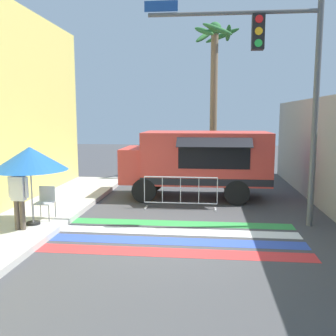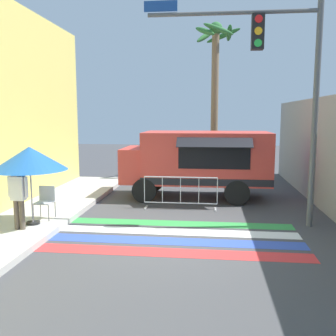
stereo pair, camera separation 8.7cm
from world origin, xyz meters
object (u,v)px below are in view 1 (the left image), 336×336
Objects in this scene: food_truck at (195,159)px; palm_tree at (214,74)px; patio_umbrella at (30,159)px; folding_chair at (46,199)px; barricade_front at (180,193)px; traffic_signal_pole at (281,72)px; vendor_person at (19,194)px.

food_truck is 5.69m from palm_tree.
patio_umbrella is (-4.13, -4.47, 0.47)m from food_truck.
folding_chair is (-4.04, -3.86, -0.74)m from food_truck.
folding_chair is 0.37× the size of barricade_front.
traffic_signal_pole is at bearing -28.75° from barricade_front.
traffic_signal_pole is (2.38, -3.28, 2.74)m from food_truck.
patio_umbrella is 0.28× the size of palm_tree.
traffic_signal_pole is at bearing -77.92° from palm_tree.
vendor_person is at bearing -140.28° from barricade_front.
traffic_signal_pole is 7.50m from vendor_person.
traffic_signal_pole is at bearing -54.05° from food_truck.
folding_chair is 0.12× the size of palm_tree.
barricade_front is at bearing 36.02° from patio_umbrella.
patio_umbrella is 4.82m from barricade_front.
palm_tree is (4.77, 8.28, 4.24)m from folding_chair.
food_truck is at bearing 77.31° from barricade_front.
vendor_person is (-0.20, -1.09, 0.37)m from folding_chair.
food_truck reaches higher than vendor_person.
food_truck is at bearing 125.95° from traffic_signal_pole.
patio_umbrella is (-6.51, -1.19, -2.26)m from traffic_signal_pole.
palm_tree is at bearing 62.93° from vendor_person.
folding_chair is at bearing -119.94° from palm_tree.
palm_tree is at bearing 79.66° from barricade_front.
vendor_person is at bearing -165.83° from traffic_signal_pole.
folding_chair is 10.46m from palm_tree.
palm_tree is (1.13, 6.18, 4.41)m from barricade_front.
patio_umbrella is at bearing 78.02° from vendor_person.
patio_umbrella is at bearing -143.98° from barricade_front.
vendor_person is 11.30m from palm_tree.
barricade_front is at bearing -100.34° from palm_tree.
traffic_signal_pole reaches higher than food_truck.
palm_tree is (-1.65, 7.70, 0.77)m from traffic_signal_pole.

